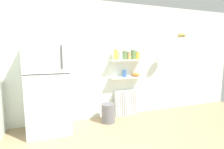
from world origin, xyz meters
The scene contains 15 objects.
back_wall centered at (0.00, 2.05, 1.30)m, with size 7.04×0.10×2.60m, color silver.
refrigerator centered at (-1.39, 1.66, 0.89)m, with size 0.76×0.70×1.78m.
radiator centered at (0.31, 1.92, 0.31)m, with size 0.55×0.12×0.61m.
wall_shelf_lower centered at (0.31, 1.89, 0.92)m, with size 0.78×0.22×0.03m, color white.
wall_shelf_upper centered at (0.31, 1.89, 1.32)m, with size 0.78×0.22×0.03m, color white.
storage_jar_0 centered at (0.04, 1.89, 1.45)m, with size 0.09×0.09×0.24m.
storage_jar_1 centered at (0.15, 1.89, 1.42)m, with size 0.10×0.10×0.16m.
storage_jar_2 centered at (0.25, 1.89, 1.44)m, with size 0.10×0.10×0.21m.
storage_jar_3 centered at (0.36, 1.89, 1.42)m, with size 0.11×0.11×0.18m.
storage_jar_4 centered at (0.47, 1.89, 1.45)m, with size 0.12×0.12×0.23m.
storage_jar_5 centered at (0.57, 1.89, 1.43)m, with size 0.11×0.11×0.19m.
vase centered at (0.25, 1.89, 1.02)m, with size 0.10×0.10×0.16m, color #38609E.
shelf_bowl centered at (0.54, 1.89, 0.98)m, with size 0.19×0.19×0.09m, color orange.
trash_bin centered at (-0.22, 1.68, 0.20)m, with size 0.29×0.29×0.41m, color slate.
hanging_fruit_basket centered at (1.47, 1.52, 1.88)m, with size 0.28×0.28×0.10m.
Camera 1 is at (-1.29, -1.65, 1.52)m, focal length 27.14 mm.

